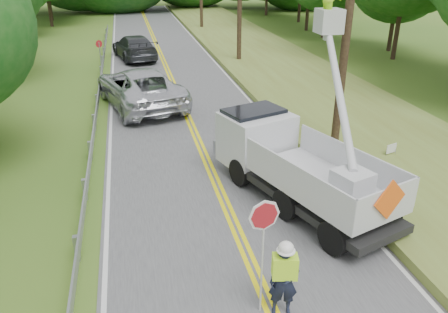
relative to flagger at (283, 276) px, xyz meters
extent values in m
cube|color=#4A4A4D|center=(-0.18, 12.74, -0.96)|extent=(7.20, 96.00, 0.02)
cube|color=#FFEB0C|center=(-0.28, 12.74, -0.95)|extent=(0.12, 96.00, 0.00)
cube|color=#FFEB0C|center=(-0.08, 12.74, -0.95)|extent=(0.12, 96.00, 0.00)
cube|color=silver|center=(-3.63, 12.74, -0.95)|extent=(0.12, 96.00, 0.00)
cube|color=silver|center=(3.27, 12.74, -0.95)|extent=(0.12, 96.00, 0.00)
cube|color=#9A9BA2|center=(-4.28, 2.74, -0.62)|extent=(0.12, 0.14, 0.70)
cube|color=#9A9BA2|center=(-4.28, 5.74, -0.62)|extent=(0.12, 0.14, 0.70)
cube|color=#9A9BA2|center=(-4.28, 8.74, -0.62)|extent=(0.12, 0.14, 0.70)
cube|color=#9A9BA2|center=(-4.28, 11.74, -0.62)|extent=(0.12, 0.14, 0.70)
cube|color=#9A9BA2|center=(-4.28, 14.74, -0.62)|extent=(0.12, 0.14, 0.70)
cube|color=#9A9BA2|center=(-4.28, 17.74, -0.62)|extent=(0.12, 0.14, 0.70)
cube|color=#9A9BA2|center=(-4.28, 20.74, -0.62)|extent=(0.12, 0.14, 0.70)
cube|color=#9A9BA2|center=(-4.28, 23.74, -0.62)|extent=(0.12, 0.14, 0.70)
cube|color=#9A9BA2|center=(-4.28, 26.74, -0.62)|extent=(0.12, 0.14, 0.70)
cube|color=#9A9BA2|center=(-4.28, 29.74, -0.62)|extent=(0.12, 0.14, 0.70)
cube|color=#9A9BA2|center=(-4.28, 32.74, -0.62)|extent=(0.12, 0.14, 0.70)
cube|color=#9A9BA2|center=(-4.28, 35.74, -0.62)|extent=(0.12, 0.14, 0.70)
cube|color=#9A9BA2|center=(-4.18, 13.74, -0.37)|extent=(0.05, 48.00, 0.34)
cylinder|color=black|center=(4.82, 7.74, 4.03)|extent=(0.30, 0.30, 10.00)
cube|color=olive|center=(6.92, 12.74, -0.82)|extent=(7.00, 96.00, 0.30)
cylinder|color=#332319|center=(-11.58, 36.51, 0.50)|extent=(0.32, 0.32, 2.95)
cylinder|color=#332319|center=(-9.92, 43.18, 0.80)|extent=(0.32, 0.32, 3.56)
cylinder|color=#332319|center=(-10.51, 48.02, 1.23)|extent=(0.32, 0.32, 4.40)
cylinder|color=#332319|center=(15.85, 21.59, 1.14)|extent=(0.32, 0.32, 4.23)
cylinder|color=#332319|center=(17.20, 24.37, 0.51)|extent=(0.32, 0.32, 2.97)
cylinder|color=#332319|center=(14.66, 31.02, 0.56)|extent=(0.32, 0.32, 3.08)
cylinder|color=#332319|center=(14.77, 35.19, 0.94)|extent=(0.32, 0.32, 3.83)
cylinder|color=#332319|center=(16.15, 40.82, 0.98)|extent=(0.32, 0.32, 3.92)
cylinder|color=#332319|center=(14.43, 47.26, 0.32)|extent=(0.32, 0.32, 2.59)
imported|color=#191E33|center=(0.01, -0.01, -0.14)|extent=(0.67, 0.51, 1.64)
cube|color=#B5F523|center=(0.01, -0.01, 0.23)|extent=(0.56, 0.41, 0.50)
ellipsoid|color=white|center=(0.01, -0.01, 0.69)|extent=(0.31, 0.31, 0.24)
cylinder|color=#B7B7B7|center=(-0.41, 0.14, 0.19)|extent=(0.04, 0.04, 2.29)
cylinder|color=#A61820|center=(-0.41, 0.14, 1.39)|extent=(0.65, 0.14, 0.65)
cylinder|color=black|center=(1.92, 1.65, -0.50)|extent=(0.56, 0.94, 0.90)
cylinder|color=black|center=(3.69, 2.27, -0.50)|extent=(0.56, 0.94, 0.90)
cylinder|color=black|center=(1.31, 3.42, -0.50)|extent=(0.56, 0.94, 0.90)
cylinder|color=black|center=(3.08, 4.04, -0.50)|extent=(0.56, 0.94, 0.90)
cylinder|color=black|center=(0.55, 5.64, -0.50)|extent=(0.56, 0.94, 0.90)
cylinder|color=black|center=(2.32, 6.25, -0.50)|extent=(0.56, 0.94, 0.90)
cube|color=black|center=(2.11, 3.99, -0.44)|extent=(3.82, 6.31, 0.23)
cube|color=silver|center=(2.32, 3.38, 0.03)|extent=(3.44, 4.78, 0.21)
cube|color=silver|center=(1.32, 3.03, 0.50)|extent=(1.46, 4.09, 0.84)
cube|color=silver|center=(3.32, 3.72, 0.50)|extent=(1.46, 4.09, 0.84)
cube|color=silver|center=(3.02, 1.36, 0.50)|extent=(2.05, 0.76, 0.84)
cube|color=silver|center=(1.28, 6.38, 0.31)|extent=(2.57, 2.37, 1.69)
cube|color=black|center=(1.22, 6.56, 0.92)|extent=(2.17, 1.76, 0.70)
cube|color=silver|center=(2.66, 2.40, 0.50)|extent=(1.07, 1.07, 0.75)
cube|color=silver|center=(4.12, 7.74, 3.80)|extent=(0.80, 0.80, 0.80)
cube|color=#FF5F15|center=(3.04, 1.30, 0.64)|extent=(1.01, 0.38, 1.06)
imported|color=silver|center=(-2.17, 14.69, -0.02)|extent=(4.61, 7.25, 1.86)
imported|color=#35373C|center=(-2.10, 25.64, -0.14)|extent=(3.39, 5.98, 1.63)
cylinder|color=#9A9BA2|center=(-4.24, 21.20, 0.04)|extent=(0.06, 0.06, 2.03)
cylinder|color=#A61820|center=(-4.24, 21.20, 0.97)|extent=(0.38, 0.30, 0.46)
cube|color=white|center=(6.27, 6.21, -0.45)|extent=(0.46, 0.17, 0.33)
cylinder|color=#9A9BA2|center=(6.09, 6.21, -0.74)|extent=(0.02, 0.02, 0.47)
cylinder|color=#9A9BA2|center=(6.46, 6.21, -0.74)|extent=(0.02, 0.02, 0.47)
camera|label=1|loc=(-2.68, -6.62, 5.87)|focal=35.45mm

